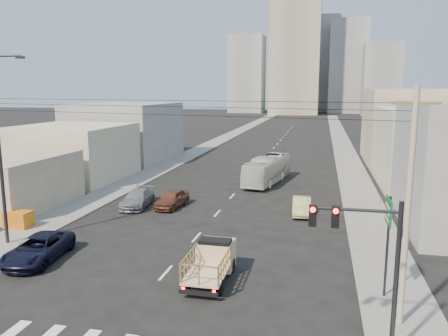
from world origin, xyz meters
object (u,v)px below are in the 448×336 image
at_px(sedan_tan, 302,206).
at_px(crate_stack, 18,219).
at_px(flatbed_pickup, 211,260).
at_px(traffic_signal, 368,252).
at_px(green_sign, 388,223).
at_px(utility_pole, 408,207).
at_px(streetlamp_left, 0,145).
at_px(sedan_grey, 138,199).
at_px(sedan_brown, 172,199).
at_px(city_bus, 267,170).
at_px(navy_pickup, 38,248).

bearing_deg(sedan_tan, crate_stack, -159.70).
xyz_separation_m(flatbed_pickup, traffic_signal, (7.14, -5.25, 2.98)).
bearing_deg(sedan_tan, green_sign, -74.35).
xyz_separation_m(utility_pole, streetlamp_left, (-22.89, 5.00, 1.25)).
relative_size(traffic_signal, green_sign, 1.20).
relative_size(sedan_grey, traffic_signal, 0.82).
height_order(flatbed_pickup, green_sign, green_sign).
relative_size(utility_pole, crate_stack, 5.56).
relative_size(sedan_tan, traffic_signal, 0.68).
distance_m(green_sign, streetlamp_left, 22.86).
xyz_separation_m(sedan_brown, sedan_grey, (-2.91, -0.48, -0.02)).
bearing_deg(sedan_grey, utility_pole, -45.24).
height_order(city_bus, crate_stack, city_bus).
bearing_deg(sedan_tan, city_bus, 107.50).
bearing_deg(sedan_grey, flatbed_pickup, -58.09).
bearing_deg(city_bus, sedan_tan, -59.81).
xyz_separation_m(flatbed_pickup, sedan_tan, (4.03, 13.53, -0.42)).
height_order(traffic_signal, streetlamp_left, streetlamp_left).
distance_m(sedan_tan, crate_stack, 21.32).
relative_size(flatbed_pickup, city_bus, 0.43).
bearing_deg(sedan_brown, city_bus, 67.55).
xyz_separation_m(flatbed_pickup, crate_stack, (-15.63, 5.28, -0.40)).
bearing_deg(sedan_brown, flatbed_pickup, -55.88).
bearing_deg(traffic_signal, utility_pole, 55.39).
distance_m(navy_pickup, city_bus, 26.85).
relative_size(sedan_tan, crate_stack, 2.27).
relative_size(sedan_grey, streetlamp_left, 0.41).
xyz_separation_m(navy_pickup, traffic_signal, (17.59, -5.56, 3.35)).
xyz_separation_m(sedan_grey, utility_pole, (18.61, -15.51, 4.47)).
height_order(navy_pickup, green_sign, green_sign).
relative_size(city_bus, utility_pole, 1.02).
height_order(sedan_tan, green_sign, green_sign).
distance_m(navy_pickup, crate_stack, 7.18).
height_order(city_bus, sedan_grey, city_bus).
bearing_deg(streetlamp_left, flatbed_pickup, -9.16).
bearing_deg(sedan_grey, sedan_tan, -2.27).
bearing_deg(flatbed_pickup, navy_pickup, 178.29).
xyz_separation_m(city_bus, sedan_brown, (-6.65, -11.85, -0.69)).
bearing_deg(sedan_tan, traffic_signal, -83.06).
distance_m(navy_pickup, traffic_signal, 18.75).
height_order(sedan_tan, crate_stack, sedan_tan).
bearing_deg(crate_stack, sedan_tan, 22.77).
bearing_deg(green_sign, utility_pole, -82.33).
relative_size(city_bus, traffic_signal, 1.70).
relative_size(green_sign, streetlamp_left, 0.42).
bearing_deg(utility_pole, city_bus, 108.00).
bearing_deg(streetlamp_left, utility_pole, -12.32).
bearing_deg(navy_pickup, flatbed_pickup, -7.79).
height_order(navy_pickup, crate_stack, navy_pickup).
bearing_deg(crate_stack, navy_pickup, -43.81).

